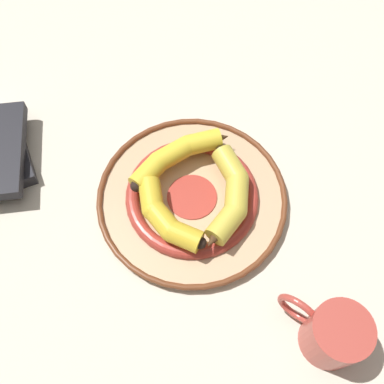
# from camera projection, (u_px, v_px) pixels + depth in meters

# --- Properties ---
(ground_plane) EXTENTS (2.80, 2.80, 0.00)m
(ground_plane) POSITION_uv_depth(u_px,v_px,m) (199.00, 216.00, 0.80)
(ground_plane) COLOR beige
(decorative_bowl) EXTENTS (0.34, 0.34, 0.03)m
(decorative_bowl) POSITION_uv_depth(u_px,v_px,m) (192.00, 197.00, 0.81)
(decorative_bowl) COLOR tan
(decorative_bowl) RESTS_ON ground_plane
(banana_a) EXTENTS (0.10, 0.20, 0.04)m
(banana_a) POSITION_uv_depth(u_px,v_px,m) (231.00, 196.00, 0.77)
(banana_a) COLOR gold
(banana_a) RESTS_ON decorative_bowl
(banana_b) EXTENTS (0.19, 0.11, 0.04)m
(banana_b) POSITION_uv_depth(u_px,v_px,m) (177.00, 155.00, 0.81)
(banana_b) COLOR yellow
(banana_b) RESTS_ON decorative_bowl
(banana_c) EXTENTS (0.10, 0.16, 0.04)m
(banana_c) POSITION_uv_depth(u_px,v_px,m) (164.00, 215.00, 0.75)
(banana_c) COLOR gold
(banana_c) RESTS_ON decorative_bowl
(coffee_mug) EXTENTS (0.12, 0.12, 0.10)m
(coffee_mug) POSITION_uv_depth(u_px,v_px,m) (333.00, 333.00, 0.66)
(coffee_mug) COLOR #B24238
(coffee_mug) RESTS_ON ground_plane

